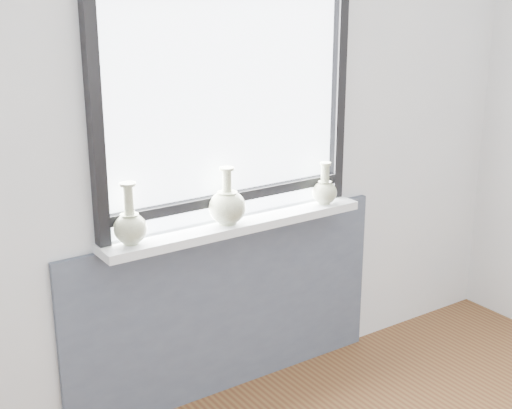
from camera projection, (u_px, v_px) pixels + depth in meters
back_wall at (224, 131)px, 3.21m from camera, size 3.60×0.02×2.60m
apron_panel at (229, 309)px, 3.45m from camera, size 1.70×0.03×0.86m
windowsill at (236, 225)px, 3.26m from camera, size 1.32×0.18×0.04m
window at (228, 101)px, 3.14m from camera, size 1.30×0.06×1.05m
vase_a at (130, 225)px, 2.95m from camera, size 0.14×0.14×0.26m
vase_b at (227, 205)px, 3.19m from camera, size 0.17×0.17×0.26m
vase_c at (325, 190)px, 3.49m from camera, size 0.12×0.12×0.21m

